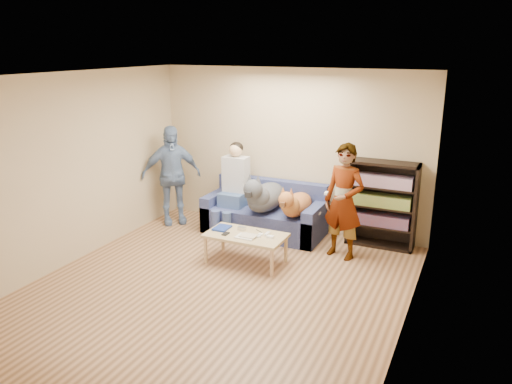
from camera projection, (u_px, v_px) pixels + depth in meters
The scene contains 27 objects.
ground at pixel (216, 290), 6.20m from camera, with size 5.00×5.00×0.00m, color brown.
ceiling at pixel (210, 76), 5.47m from camera, with size 5.00×5.00×0.00m, color white.
wall_back at pixel (290, 150), 8.01m from camera, with size 4.50×4.50×0.00m, color tan.
wall_front at pixel (44, 276), 3.66m from camera, with size 4.50×4.50×0.00m, color tan.
wall_left at pixel (68, 170), 6.74m from camera, with size 5.00×5.00×0.00m, color tan.
wall_right at pixel (411, 216), 4.93m from camera, with size 5.00×5.00×0.00m, color tan.
blanket at pixel (309, 212), 7.57m from camera, with size 0.37×0.31×0.13m, color silver.
person_standing_right at pixel (344, 202), 6.97m from camera, with size 0.60×0.39×1.65m, color gray.
person_standing_left at pixel (171, 175), 8.33m from camera, with size 0.98×0.41×1.67m, color #7C9AC7.
held_controller at pixel (326, 193), 6.83m from camera, with size 0.04×0.11×0.03m, color white.
notebook_blue at pixel (222, 228), 7.08m from camera, with size 0.20×0.26×0.03m, color navy.
papers at pixel (246, 237), 6.77m from camera, with size 0.26×0.20×0.01m, color silver.
magazine at pixel (248, 236), 6.77m from camera, with size 0.22×0.17×0.01m, color beige.
camera_silver at pixel (242, 228), 7.02m from camera, with size 0.11×0.06×0.05m, color silver.
controller_a at pixel (267, 234), 6.85m from camera, with size 0.04×0.13×0.03m, color white.
controller_b at pixel (270, 237), 6.74m from camera, with size 0.09×0.06×0.03m, color white.
headphone_cup_a at pixel (258, 236), 6.78m from camera, with size 0.07×0.07×0.02m, color silver.
headphone_cup_b at pixel (261, 234), 6.85m from camera, with size 0.07×0.07×0.02m, color white.
pen_orange at pixel (239, 238), 6.74m from camera, with size 0.01×0.01×0.14m, color orange.
pen_black at pixel (259, 231), 6.98m from camera, with size 0.01×0.01×0.14m, color black.
wallet at pixel (226, 234), 6.87m from camera, with size 0.07×0.12×0.01m, color black.
sofa at pixel (265, 216), 8.05m from camera, with size 1.90×0.85×0.82m.
person_seated at pixel (233, 185), 8.00m from camera, with size 0.40×0.73×1.47m.
dog_gray at pixel (264, 196), 7.74m from camera, with size 0.48×1.28×0.69m.
dog_tan at pixel (295, 204), 7.52m from camera, with size 0.38×1.15×0.55m.
coffee_table at pixel (246, 237), 6.89m from camera, with size 1.10×0.60×0.42m.
bookshelf at pixel (382, 202), 7.41m from camera, with size 1.00×0.34×1.30m.
Camera 1 is at (2.81, -4.87, 2.93)m, focal length 35.00 mm.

